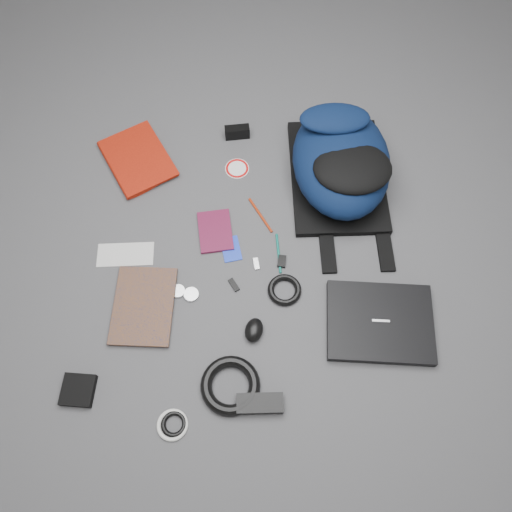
{
  "coord_description": "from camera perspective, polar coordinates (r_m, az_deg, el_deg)",
  "views": [
    {
      "loc": [
        -0.11,
        -0.71,
        1.57
      ],
      "look_at": [
        0.0,
        0.0,
        0.02
      ],
      "focal_mm": 35.0,
      "sensor_mm": 36.0,
      "label": 1
    }
  ],
  "objects": [
    {
      "name": "textbook_red",
      "position": [
        1.96,
        -16.18,
        9.3
      ],
      "size": [
        0.3,
        0.35,
        0.03
      ],
      "primitive_type": "imported",
      "rotation": [
        0.0,
        0.0,
        0.37
      ],
      "color": "maroon",
      "rests_on": "ground"
    },
    {
      "name": "earbud_coil",
      "position": [
        1.59,
        -9.35,
        -18.42
      ],
      "size": [
        0.1,
        0.1,
        0.01
      ],
      "primitive_type": "torus",
      "rotation": [
        0.0,
        0.0,
        0.41
      ],
      "color": "black",
      "rests_on": "ground"
    },
    {
      "name": "headphone_left",
      "position": [
        1.7,
        -8.9,
        -3.99
      ],
      "size": [
        0.06,
        0.06,
        0.01
      ],
      "primitive_type": "cylinder",
      "rotation": [
        0.0,
        0.0,
        -0.24
      ],
      "color": "#B1B1B3",
      "rests_on": "ground"
    },
    {
      "name": "mouse",
      "position": [
        1.62,
        -0.23,
        -8.46
      ],
      "size": [
        0.08,
        0.1,
        0.04
      ],
      "primitive_type": "ellipsoid",
      "rotation": [
        0.0,
        0.0,
        -0.39
      ],
      "color": "black",
      "rests_on": "ground"
    },
    {
      "name": "power_cord_coil",
      "position": [
        1.58,
        -2.95,
        -14.55
      ],
      "size": [
        0.23,
        0.23,
        0.04
      ],
      "primitive_type": "torus",
      "rotation": [
        0.0,
        0.0,
        0.29
      ],
      "color": "black",
      "rests_on": "ground"
    },
    {
      "name": "sticker_disc",
      "position": [
        1.91,
        -2.17,
        9.95
      ],
      "size": [
        0.11,
        0.11,
        0.0
      ],
      "primitive_type": "cylinder",
      "rotation": [
        0.0,
        0.0,
        0.31
      ],
      "color": "white",
      "rests_on": "ground"
    },
    {
      "name": "id_badge",
      "position": [
        1.74,
        -2.87,
        0.82
      ],
      "size": [
        0.07,
        0.1,
        0.0
      ],
      "primitive_type": "cube",
      "rotation": [
        0.0,
        0.0,
        0.06
      ],
      "color": "blue",
      "rests_on": "ground"
    },
    {
      "name": "pen_teal",
      "position": [
        1.73,
        2.59,
        0.31
      ],
      "size": [
        0.02,
        0.15,
        0.01
      ],
      "primitive_type": "cylinder",
      "rotation": [
        1.57,
        0.0,
        -0.08
      ],
      "color": "#0B6759",
      "rests_on": "ground"
    },
    {
      "name": "key_fob",
      "position": [
        1.72,
        2.97,
        -0.62
      ],
      "size": [
        0.04,
        0.05,
        0.01
      ],
      "primitive_type": "cube",
      "rotation": [
        0.0,
        0.0,
        -0.28
      ],
      "color": "black",
      "rests_on": "ground"
    },
    {
      "name": "white_cable_coil",
      "position": [
        1.59,
        -9.53,
        -18.5
      ],
      "size": [
        0.12,
        0.12,
        0.01
      ],
      "primitive_type": "torus",
      "rotation": [
        0.0,
        0.0,
        -0.41
      ],
      "color": "silver",
      "rests_on": "ground"
    },
    {
      "name": "dvd_case",
      "position": [
        1.77,
        -4.68,
        2.85
      ],
      "size": [
        0.12,
        0.16,
        0.01
      ],
      "primitive_type": "cube",
      "rotation": [
        0.0,
        0.0,
        -0.01
      ],
      "color": "#4B0E26",
      "rests_on": "ground"
    },
    {
      "name": "envelope",
      "position": [
        1.79,
        -14.69,
        0.17
      ],
      "size": [
        0.2,
        0.11,
        0.0
      ],
      "primitive_type": "cube",
      "rotation": [
        0.0,
        0.0,
        -0.11
      ],
      "color": "silver",
      "rests_on": "ground"
    },
    {
      "name": "backpack",
      "position": [
        1.82,
        9.69,
        10.73
      ],
      "size": [
        0.43,
        0.58,
        0.22
      ],
      "primitive_type": null,
      "rotation": [
        0.0,
        0.0,
        -0.12
      ],
      "color": "black",
      "rests_on": "ground"
    },
    {
      "name": "cable_coil",
      "position": [
        1.67,
        3.28,
        -3.89
      ],
      "size": [
        0.14,
        0.14,
        0.02
      ],
      "primitive_type": "torus",
      "rotation": [
        0.0,
        0.0,
        -0.24
      ],
      "color": "black",
      "rests_on": "ground"
    },
    {
      "name": "ground",
      "position": [
        1.73,
        -0.0,
        -0.28
      ],
      "size": [
        4.0,
        4.0,
        0.0
      ],
      "primitive_type": "plane",
      "color": "#4F4F51",
      "rests_on": "ground"
    },
    {
      "name": "headphone_right",
      "position": [
        1.68,
        -7.4,
        -4.39
      ],
      "size": [
        0.06,
        0.06,
        0.01
      ],
      "primitive_type": "cylinder",
      "rotation": [
        0.0,
        0.0,
        0.26
      ],
      "color": "#B5B5B8",
      "rests_on": "ground"
    },
    {
      "name": "power_brick",
      "position": [
        1.57,
        0.44,
        -16.5
      ],
      "size": [
        0.15,
        0.08,
        0.03
      ],
      "primitive_type": "cube",
      "rotation": [
        0.0,
        0.0,
        -0.13
      ],
      "color": "black",
      "rests_on": "ground"
    },
    {
      "name": "laptop",
      "position": [
        1.68,
        13.96,
        -7.37
      ],
      "size": [
        0.39,
        0.33,
        0.03
      ],
      "primitive_type": "cube",
      "rotation": [
        0.0,
        0.0,
        -0.21
      ],
      "color": "black",
      "rests_on": "ground"
    },
    {
      "name": "pen_red",
      "position": [
        1.8,
        0.52,
        4.69
      ],
      "size": [
        0.07,
        0.15,
        0.01
      ],
      "primitive_type": "cylinder",
      "rotation": [
        1.57,
        0.0,
        0.38
      ],
      "color": "#A32A0C",
      "rests_on": "ground"
    },
    {
      "name": "usb_black",
      "position": [
        1.69,
        -2.54,
        -3.32
      ],
      "size": [
        0.04,
        0.05,
        0.01
      ],
      "primitive_type": "cube",
      "rotation": [
        0.0,
        0.0,
        0.41
      ],
      "color": "black",
      "rests_on": "ground"
    },
    {
      "name": "usb_silver",
      "position": [
        1.71,
        0.03,
        -0.9
      ],
      "size": [
        0.02,
        0.04,
        0.01
      ],
      "primitive_type": "cube",
      "rotation": [
        0.0,
        0.0,
        0.02
      ],
      "color": "#B8B8BA",
      "rests_on": "ground"
    },
    {
      "name": "comic_book",
      "position": [
        1.72,
        -15.95,
        -5.4
      ],
      "size": [
        0.25,
        0.31,
        0.02
      ],
      "primitive_type": "imported",
      "rotation": [
        0.0,
        0.0,
        -0.19
      ],
      "color": "#A0560B",
      "rests_on": "ground"
    },
    {
      "name": "pouch",
      "position": [
        1.67,
        -19.66,
        -14.24
      ],
      "size": [
        0.12,
        0.12,
        0.03
      ],
      "primitive_type": "cube",
      "rotation": [
        0.0,
        0.0,
        -0.23
      ],
      "color": "black",
      "rests_on": "ground"
    },
    {
      "name": "compact_camera",
      "position": [
        1.98,
        -2.16,
        13.97
      ],
      "size": [
        0.1,
        0.04,
        0.05
      ],
      "primitive_type": "cube",
      "rotation": [
        0.0,
        0.0,
        -0.04
      ],
      "color": "black",
      "rests_on": "ground"
    }
  ]
}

